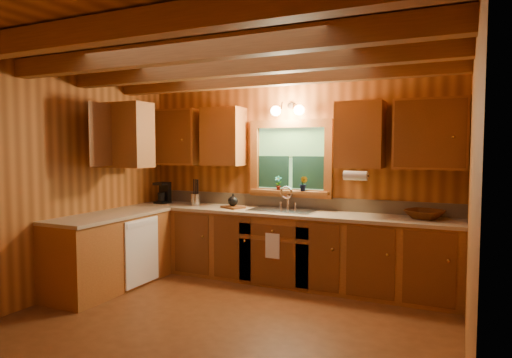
{
  "coord_description": "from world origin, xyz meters",
  "views": [
    {
      "loc": [
        2.04,
        -3.59,
        1.68
      ],
      "look_at": [
        0.0,
        0.8,
        1.35
      ],
      "focal_mm": 31.39,
      "sensor_mm": 36.0,
      "label": 1
    }
  ],
  "objects_px": {
    "coffee_maker": "(163,193)",
    "sink": "(283,214)",
    "cutting_board": "(233,207)",
    "wicker_basket": "(425,214)"
  },
  "relations": [
    {
      "from": "coffee_maker",
      "to": "sink",
      "type": "bearing_deg",
      "value": 3.14
    },
    {
      "from": "coffee_maker",
      "to": "cutting_board",
      "type": "distance_m",
      "value": 1.17
    },
    {
      "from": "sink",
      "to": "coffee_maker",
      "type": "bearing_deg",
      "value": 179.39
    },
    {
      "from": "cutting_board",
      "to": "wicker_basket",
      "type": "relative_size",
      "value": 0.7
    },
    {
      "from": "sink",
      "to": "coffee_maker",
      "type": "distance_m",
      "value": 1.85
    },
    {
      "from": "sink",
      "to": "cutting_board",
      "type": "distance_m",
      "value": 0.69
    },
    {
      "from": "sink",
      "to": "wicker_basket",
      "type": "xyz_separation_m",
      "value": [
        1.67,
        0.06,
        0.09
      ]
    },
    {
      "from": "cutting_board",
      "to": "wicker_basket",
      "type": "xyz_separation_m",
      "value": [
        2.35,
        0.11,
        0.04
      ]
    },
    {
      "from": "wicker_basket",
      "to": "cutting_board",
      "type": "bearing_deg",
      "value": -177.32
    },
    {
      "from": "cutting_board",
      "to": "wicker_basket",
      "type": "height_order",
      "value": "wicker_basket"
    }
  ]
}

